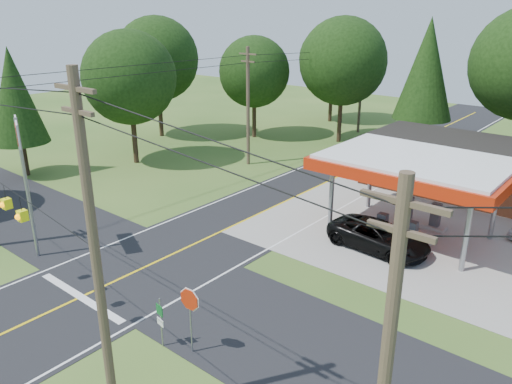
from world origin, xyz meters
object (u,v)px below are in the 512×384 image
Objects in this scene: gas_canopy at (416,167)px; suv_car at (379,236)px; big_stop_sign at (21,154)px; octagonal_stop_sign at (190,304)px.

suv_car is (-0.50, -3.00, -3.46)m from gas_canopy.
big_stop_sign is (-14.59, -15.75, 1.58)m from gas_canopy.
suv_car is 0.75× the size of big_stop_sign.
octagonal_stop_sign is at bearing -97.12° from gas_canopy.
gas_canopy is 1.83× the size of suv_car.
big_stop_sign is at bearing 135.97° from suv_car.
big_stop_sign is at bearing -132.82° from gas_canopy.
octagonal_stop_sign is (12.59, -0.27, -3.64)m from big_stop_sign.
big_stop_sign reaches higher than suv_car.
octagonal_stop_sign is (-2.00, -16.01, -2.06)m from gas_canopy.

